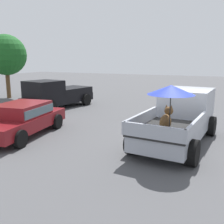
{
  "coord_description": "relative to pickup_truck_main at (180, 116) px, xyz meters",
  "views": [
    {
      "loc": [
        -9.34,
        -1.78,
        3.11
      ],
      "look_at": [
        -0.55,
        2.36,
        1.1
      ],
      "focal_mm": 41.58,
      "sensor_mm": 36.0,
      "label": 1
    }
  ],
  "objects": [
    {
      "name": "pickup_truck_main",
      "position": [
        0.0,
        0.0,
        0.0
      ],
      "size": [
        5.16,
        2.52,
        2.35
      ],
      "rotation": [
        0.0,
        0.0,
        -0.07
      ],
      "color": "black",
      "rests_on": "ground"
    },
    {
      "name": "parked_sedan_near",
      "position": [
        -1.95,
        5.99,
        -0.24
      ],
      "size": [
        4.52,
        2.47,
        1.33
      ],
      "rotation": [
        0.0,
        0.0,
        3.29
      ],
      "color": "black",
      "rests_on": "ground"
    },
    {
      "name": "pickup_truck_red",
      "position": [
        3.59,
        8.46,
        -0.11
      ],
      "size": [
        5.03,
        2.78,
        1.8
      ],
      "rotation": [
        0.0,
        0.0,
        2.98
      ],
      "color": "black",
      "rests_on": "ground"
    },
    {
      "name": "tree_by_lot",
      "position": [
        5.43,
        14.55,
        2.38
      ],
      "size": [
        3.15,
        3.15,
        4.96
      ],
      "color": "brown",
      "rests_on": "ground"
    },
    {
      "name": "ground_plane",
      "position": [
        -0.38,
        0.04,
        -0.99
      ],
      "size": [
        80.0,
        80.0,
        0.0
      ],
      "primitive_type": "plane",
      "color": "#4C4C4F"
    }
  ]
}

